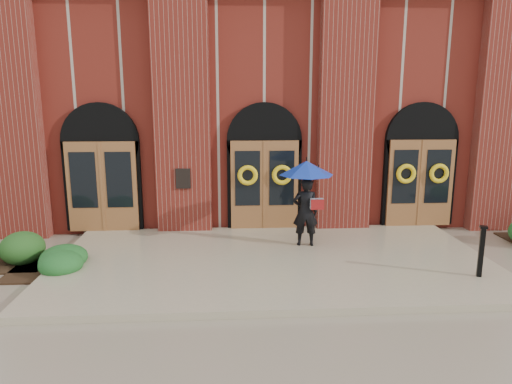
{
  "coord_description": "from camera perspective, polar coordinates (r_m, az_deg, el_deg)",
  "views": [
    {
      "loc": [
        -1.0,
        -9.88,
        3.81
      ],
      "look_at": [
        -0.34,
        1.0,
        1.55
      ],
      "focal_mm": 32.0,
      "sensor_mm": 36.0,
      "label": 1
    }
  ],
  "objects": [
    {
      "name": "landing",
      "position": [
        10.75,
        2.12,
        -8.64
      ],
      "size": [
        10.0,
        5.3,
        0.15
      ],
      "primitive_type": "cube",
      "color": "tan",
      "rests_on": "ground"
    },
    {
      "name": "church_building",
      "position": [
        18.7,
        -0.39,
        10.74
      ],
      "size": [
        16.2,
        12.53,
        7.0
      ],
      "color": "maroon",
      "rests_on": "ground"
    },
    {
      "name": "hedge_front_left",
      "position": [
        11.28,
        -24.81,
        -7.8
      ],
      "size": [
        1.45,
        1.24,
        0.51
      ],
      "primitive_type": "ellipsoid",
      "color": "#1A4E1D",
      "rests_on": "ground"
    },
    {
      "name": "man_with_umbrella",
      "position": [
        11.33,
        6.28,
        0.65
      ],
      "size": [
        1.42,
        1.42,
        2.15
      ],
      "rotation": [
        0.0,
        0.0,
        3.08
      ],
      "color": "black",
      "rests_on": "landing"
    },
    {
      "name": "ground",
      "position": [
        10.64,
        2.2,
        -9.3
      ],
      "size": [
        90.0,
        90.0,
        0.0
      ],
      "primitive_type": "plane",
      "color": "gray",
      "rests_on": "ground"
    },
    {
      "name": "metal_post",
      "position": [
        10.57,
        26.34,
        -6.55
      ],
      "size": [
        0.19,
        0.19,
        1.09
      ],
      "rotation": [
        0.0,
        0.0,
        -0.34
      ],
      "color": "black",
      "rests_on": "landing"
    }
  ]
}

